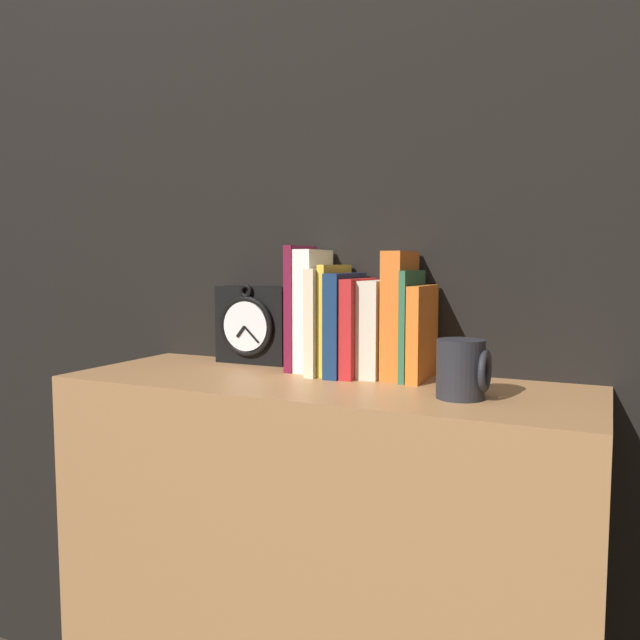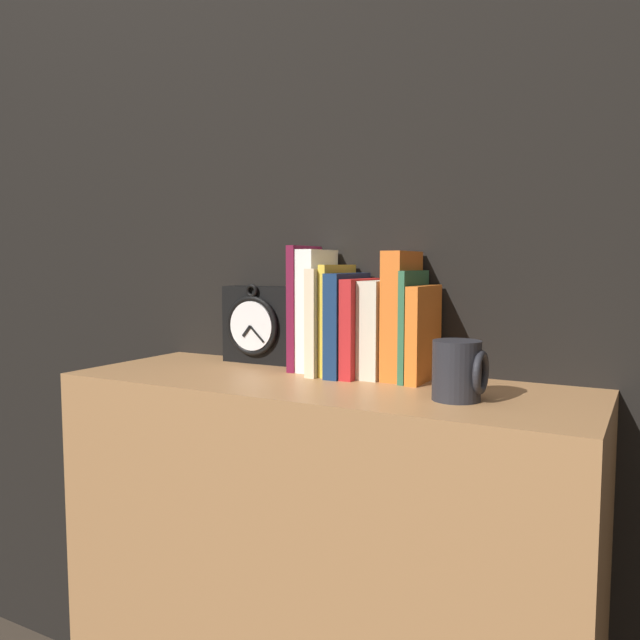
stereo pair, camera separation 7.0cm
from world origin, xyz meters
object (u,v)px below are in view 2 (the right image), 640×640
book_slot0_maroon (305,308)px  book_slot4_navy (347,324)px  book_slot1_white (317,310)px  book_slot2_cream (328,321)px  book_slot9_orange (424,334)px  clock (260,325)px  book_slot7_orange (402,315)px  book_slot5_red (361,327)px  book_slot3_yellow (338,319)px  book_slot8_green (414,325)px  mug (459,371)px  book_slot6_cream (379,329)px

book_slot0_maroon → book_slot4_navy: book_slot0_maroon is taller
book_slot1_white → book_slot2_cream: book_slot1_white is taller
book_slot2_cream → book_slot4_navy: bearing=-0.9°
book_slot9_orange → book_slot0_maroon: bearing=177.7°
clock → book_slot7_orange: book_slot7_orange is taller
book_slot4_navy → book_slot5_red: 0.03m
book_slot0_maroon → book_slot1_white: book_slot0_maroon is taller
book_slot3_yellow → clock: bearing=170.4°
book_slot3_yellow → book_slot4_navy: (0.03, -0.01, -0.01)m
book_slot8_green → clock: bearing=174.9°
book_slot1_white → book_slot7_orange: 0.19m
book_slot3_yellow → book_slot0_maroon: bearing=172.9°
book_slot4_navy → mug: (0.26, -0.13, -0.05)m
book_slot5_red → book_slot4_navy: bearing=-175.1°
book_slot2_cream → book_slot3_yellow: size_ratio=0.96×
mug → book_slot7_orange: bearing=137.1°
mug → clock: bearing=161.1°
book_slot9_orange → clock: bearing=174.8°
clock → book_slot3_yellow: (0.22, -0.04, 0.02)m
book_slot6_cream → mug: book_slot6_cream is taller
book_slot1_white → book_slot9_orange: bearing=-2.9°
book_slot0_maroon → book_slot8_green: 0.25m
book_slot2_cream → mug: (0.31, -0.13, -0.06)m
book_slot0_maroon → book_slot5_red: (0.14, -0.02, -0.03)m
book_slot7_orange → book_slot5_red: bearing=-171.4°
book_slot1_white → book_slot2_cream: (0.04, -0.02, -0.02)m
clock → book_slot9_orange: 0.40m
book_slot0_maroon → book_slot2_cream: bearing=-15.1°
book_slot1_white → book_slot6_cream: bearing=-2.8°
book_slot0_maroon → book_slot2_cream: 0.07m
book_slot6_cream → book_slot7_orange: book_slot7_orange is taller
book_slot7_orange → book_slot9_orange: size_ratio=1.36×
book_slot4_navy → book_slot6_cream: size_ratio=1.08×
book_slot5_red → book_slot7_orange: 0.09m
book_slot3_yellow → book_slot4_navy: bearing=-16.0°
book_slot5_red → book_slot6_cream: bearing=16.4°
clock → book_slot6_cream: book_slot6_cream is taller
book_slot0_maroon → book_slot7_orange: 0.22m
mug → book_slot2_cream: bearing=157.2°
book_slot7_orange → book_slot8_green: 0.03m
book_slot2_cream → book_slot3_yellow: book_slot3_yellow is taller
book_slot3_yellow → book_slot6_cream: (0.09, 0.01, -0.02)m
book_slot0_maroon → book_slot1_white: 0.03m
book_slot1_white → book_slot2_cream: bearing=-28.0°
clock → book_slot3_yellow: bearing=-9.6°
book_slot5_red → mug: 0.27m
book_slot2_cream → book_slot9_orange: (0.20, 0.01, -0.02)m
book_slot6_cream → mug: (0.20, -0.14, -0.05)m
book_slot1_white → book_slot5_red: bearing=-8.7°
clock → book_slot8_green: bearing=-5.1°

